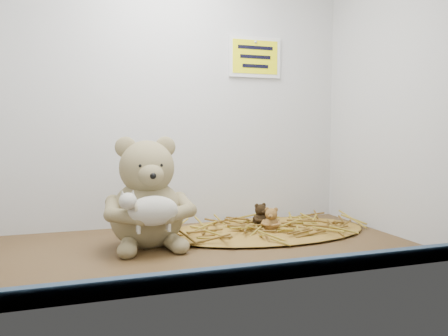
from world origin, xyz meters
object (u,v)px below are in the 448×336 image
object	(u,v)px
toy_lamb	(153,211)
main_teddy	(147,192)
mini_teddy_brown	(260,214)
mini_teddy_tan	(271,218)

from	to	relation	value
toy_lamb	main_teddy	bearing A→B (deg)	90.00
mini_teddy_brown	mini_teddy_tan	bearing A→B (deg)	-97.13
toy_lamb	mini_teddy_brown	bearing A→B (deg)	26.92
mini_teddy_tan	mini_teddy_brown	xyz separation A→B (cm)	(-0.63, 6.57, 0.11)
toy_lamb	mini_teddy_tan	bearing A→B (deg)	17.64
mini_teddy_tan	mini_teddy_brown	bearing A→B (deg)	126.86
main_teddy	mini_teddy_brown	world-z (taller)	main_teddy
main_teddy	toy_lamb	distance (cm)	10.86
toy_lamb	mini_teddy_brown	size ratio (longest dim) A/B	2.13
main_teddy	toy_lamb	size ratio (longest dim) A/B	1.83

